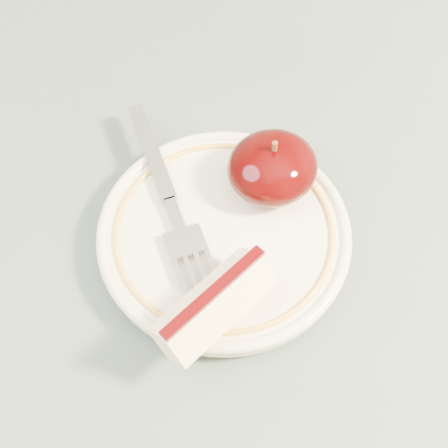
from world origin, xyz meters
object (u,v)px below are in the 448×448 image
table (241,266)px  plate (224,234)px  apple_half (272,168)px  fork (170,201)px

table → plate: bearing=-150.9°
table → apple_half: (0.02, 0.00, 0.13)m
plate → apple_half: apple_half is taller
plate → apple_half: 0.06m
table → apple_half: bearing=4.5°
apple_half → fork: (-0.07, 0.02, -0.02)m
fork → plate: bearing=-139.5°
table → apple_half: apple_half is taller
apple_half → fork: apple_half is taller
table → apple_half: size_ratio=13.38×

